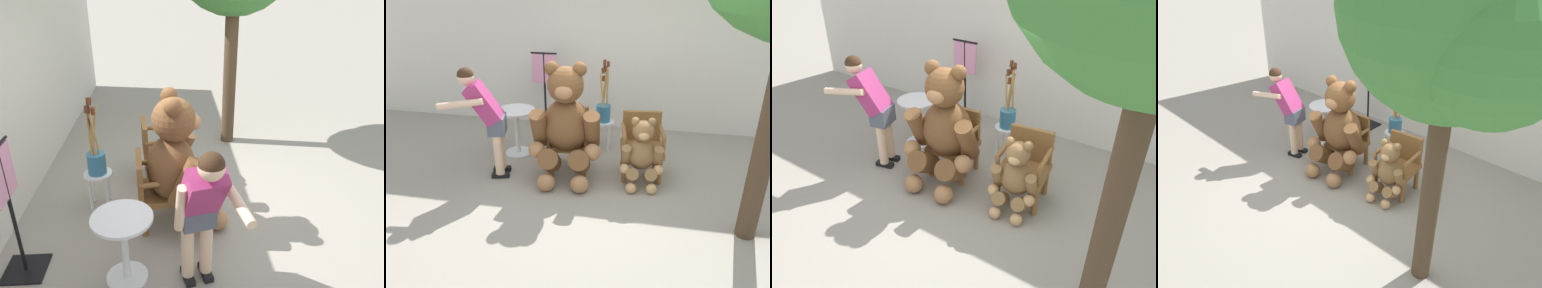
% 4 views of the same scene
% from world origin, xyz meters
% --- Properties ---
extents(ground_plane, '(60.00, 60.00, 0.00)m').
position_xyz_m(ground_plane, '(0.00, 0.00, 0.00)').
color(ground_plane, gray).
extents(back_wall, '(10.00, 0.16, 2.80)m').
position_xyz_m(back_wall, '(0.00, 2.40, 1.40)').
color(back_wall, silver).
rests_on(back_wall, ground).
extents(wooden_chair_left, '(0.61, 0.57, 0.86)m').
position_xyz_m(wooden_chair_left, '(-0.51, 0.69, 0.46)').
color(wooden_chair_left, brown).
rests_on(wooden_chair_left, ground).
extents(wooden_chair_right, '(0.62, 0.58, 0.86)m').
position_xyz_m(wooden_chair_right, '(0.50, 0.69, 0.46)').
color(wooden_chair_right, brown).
rests_on(wooden_chair_right, ground).
extents(teddy_bear_large, '(0.95, 0.93, 1.57)m').
position_xyz_m(teddy_bear_large, '(-0.50, 0.42, 0.77)').
color(teddy_bear_large, brown).
rests_on(teddy_bear_large, ground).
extents(teddy_bear_small, '(0.56, 0.55, 0.93)m').
position_xyz_m(teddy_bear_small, '(0.51, 0.40, 0.45)').
color(teddy_bear_small, olive).
rests_on(teddy_bear_small, ground).
extents(person_visitor, '(0.77, 0.60, 1.51)m').
position_xyz_m(person_visitor, '(-1.52, 0.26, 0.90)').
color(person_visitor, black).
rests_on(person_visitor, ground).
extents(white_stool, '(0.34, 0.34, 0.46)m').
position_xyz_m(white_stool, '(-0.12, 1.39, 0.36)').
color(white_stool, white).
rests_on(white_stool, ground).
extents(brush_bucket, '(0.22, 0.22, 0.95)m').
position_xyz_m(brush_bucket, '(-0.12, 1.40, 0.68)').
color(brush_bucket, teal).
rests_on(brush_bucket, white_stool).
extents(round_side_table, '(0.56, 0.56, 0.72)m').
position_xyz_m(round_side_table, '(-1.37, 0.95, 0.45)').
color(round_side_table, silver).
rests_on(round_side_table, ground).
extents(patio_tree, '(1.97, 1.88, 3.90)m').
position_xyz_m(patio_tree, '(1.76, -0.50, 2.91)').
color(patio_tree, '#473523').
rests_on(patio_tree, ground).
extents(clothing_display_stand, '(0.44, 0.40, 1.36)m').
position_xyz_m(clothing_display_stand, '(-1.21, 1.96, 0.72)').
color(clothing_display_stand, black).
rests_on(clothing_display_stand, ground).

